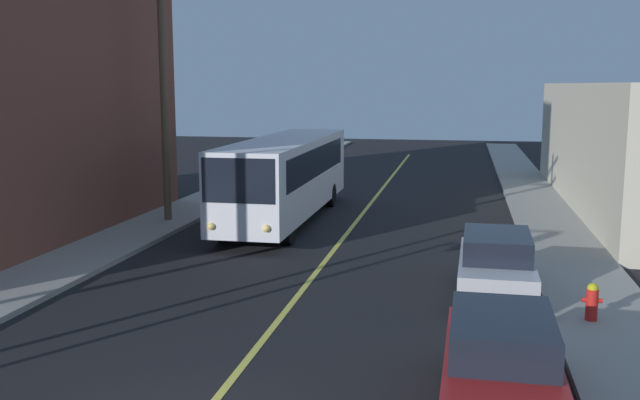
# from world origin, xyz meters

# --- Properties ---
(sidewalk_left) EXTENTS (2.50, 90.00, 0.15)m
(sidewalk_left) POSITION_xyz_m (-7.25, 10.00, 0.07)
(sidewalk_left) COLOR gray
(sidewalk_left) RESTS_ON ground
(sidewalk_right) EXTENTS (2.50, 90.00, 0.15)m
(sidewalk_right) POSITION_xyz_m (7.25, 10.00, 0.07)
(sidewalk_right) COLOR gray
(sidewalk_right) RESTS_ON ground
(lane_stripe_center) EXTENTS (0.16, 60.00, 0.01)m
(lane_stripe_center) POSITION_xyz_m (0.00, 15.00, 0.01)
(lane_stripe_center) COLOR #D8CC4C
(lane_stripe_center) RESTS_ON ground
(city_bus) EXTENTS (2.60, 12.17, 3.20)m
(city_bus) POSITION_xyz_m (-2.74, 17.47, 1.82)
(city_bus) COLOR silver
(city_bus) RESTS_ON ground
(parked_car_red) EXTENTS (1.87, 4.42, 1.62)m
(parked_car_red) POSITION_xyz_m (4.68, 2.03, 0.84)
(parked_car_red) COLOR maroon
(parked_car_red) RESTS_ON ground
(parked_car_silver) EXTENTS (1.89, 4.43, 1.62)m
(parked_car_silver) POSITION_xyz_m (4.88, 8.59, 0.84)
(parked_car_silver) COLOR #B7B7BC
(parked_car_silver) RESTS_ON ground
(utility_pole_mid) EXTENTS (2.40, 0.28, 10.65)m
(utility_pole_mid) POSITION_xyz_m (-7.05, 16.00, 5.99)
(utility_pole_mid) COLOR brown
(utility_pole_mid) RESTS_ON sidewalk_left
(fire_hydrant) EXTENTS (0.44, 0.26, 0.84)m
(fire_hydrant) POSITION_xyz_m (6.85, 6.65, 0.58)
(fire_hydrant) COLOR red
(fire_hydrant) RESTS_ON sidewalk_right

